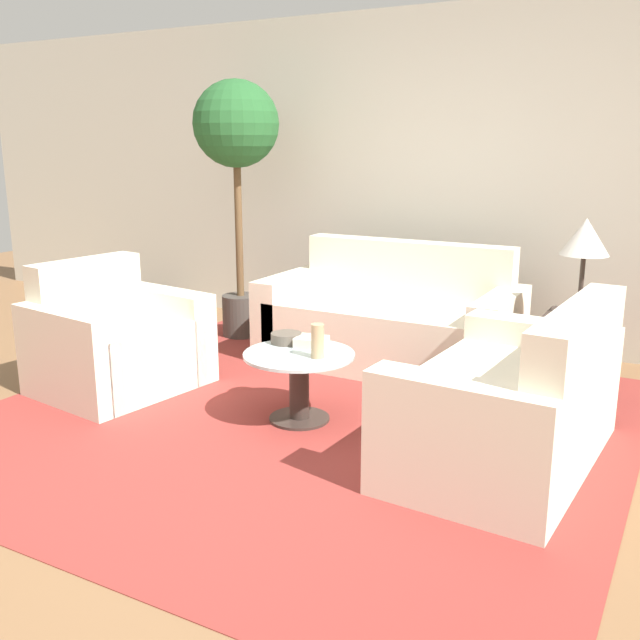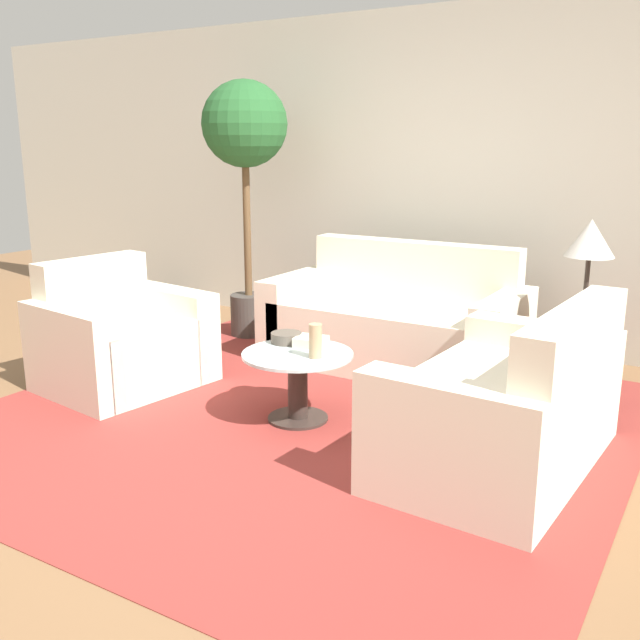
% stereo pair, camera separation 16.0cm
% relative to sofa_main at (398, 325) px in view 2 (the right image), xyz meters
% --- Properties ---
extents(ground_plane, '(14.00, 14.00, 0.00)m').
position_rel_sofa_main_xyz_m(ground_plane, '(-0.14, -2.05, -0.29)').
color(ground_plane, brown).
extents(wall_back, '(10.00, 0.06, 2.60)m').
position_rel_sofa_main_xyz_m(wall_back, '(-0.14, 0.84, 1.01)').
color(wall_back, beige).
rests_on(wall_back, ground_plane).
extents(rug, '(3.62, 3.47, 0.01)m').
position_rel_sofa_main_xyz_m(rug, '(-0.02, -1.31, -0.28)').
color(rug, maroon).
rests_on(rug, ground_plane).
extents(sofa_main, '(1.81, 0.89, 0.86)m').
position_rel_sofa_main_xyz_m(sofa_main, '(0.00, 0.00, 0.00)').
color(sofa_main, beige).
rests_on(sofa_main, ground_plane).
extents(armchair, '(0.94, 1.08, 0.83)m').
position_rel_sofa_main_xyz_m(armchair, '(-1.39, -1.38, -0.00)').
color(armchair, beige).
rests_on(armchair, ground_plane).
extents(loveseat, '(0.93, 1.48, 0.85)m').
position_rel_sofa_main_xyz_m(loveseat, '(1.23, -1.28, -0.00)').
color(loveseat, beige).
rests_on(loveseat, ground_plane).
extents(coffee_table, '(0.64, 0.64, 0.41)m').
position_rel_sofa_main_xyz_m(coffee_table, '(-0.02, -1.31, -0.02)').
color(coffee_table, '#332823').
rests_on(coffee_table, ground_plane).
extents(side_table, '(0.39, 0.39, 0.53)m').
position_rel_sofa_main_xyz_m(side_table, '(1.30, -0.08, -0.03)').
color(side_table, '#332823').
rests_on(side_table, ground_plane).
extents(table_lamp, '(0.30, 0.30, 0.61)m').
position_rel_sofa_main_xyz_m(table_lamp, '(1.30, -0.08, 0.71)').
color(table_lamp, '#332823').
rests_on(table_lamp, side_table).
extents(potted_plant, '(0.68, 0.68, 2.06)m').
position_rel_sofa_main_xyz_m(potted_plant, '(-1.40, 0.08, 1.28)').
color(potted_plant, '#3D3833').
rests_on(potted_plant, ground_plane).
extents(vase, '(0.07, 0.07, 0.19)m').
position_rel_sofa_main_xyz_m(vase, '(0.12, -1.34, 0.22)').
color(vase, tan).
rests_on(vase, coffee_table).
extents(bowl, '(0.19, 0.19, 0.06)m').
position_rel_sofa_main_xyz_m(bowl, '(-0.19, -1.17, 0.15)').
color(bowl, brown).
rests_on(bowl, coffee_table).
extents(book_stack, '(0.20, 0.18, 0.06)m').
position_rel_sofa_main_xyz_m(book_stack, '(-0.02, -1.17, 0.15)').
color(book_stack, beige).
rests_on(book_stack, coffee_table).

